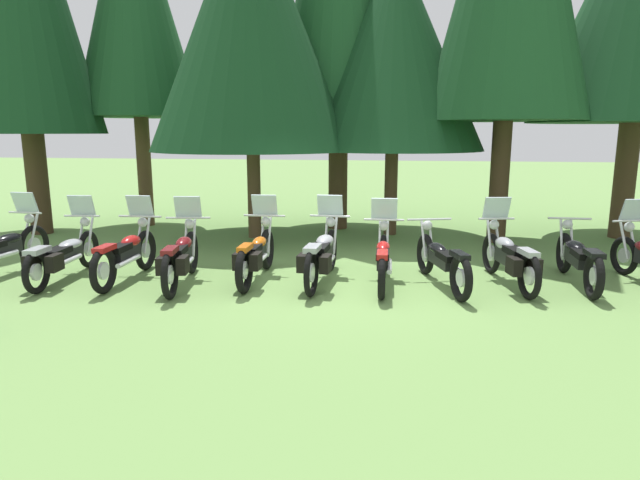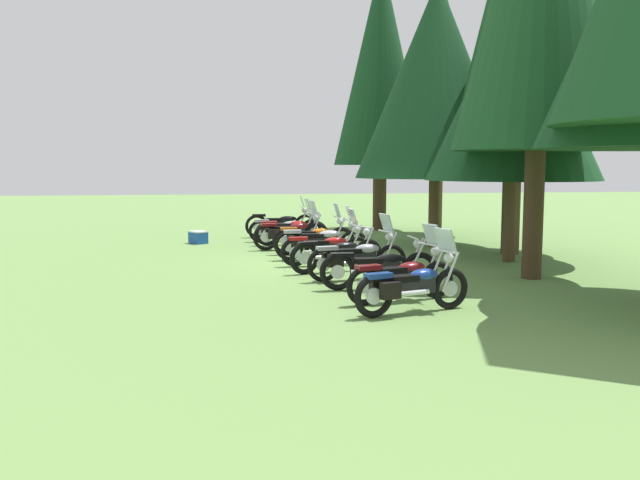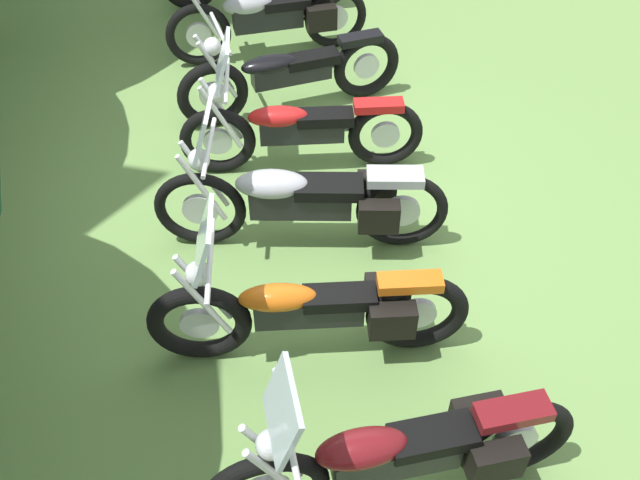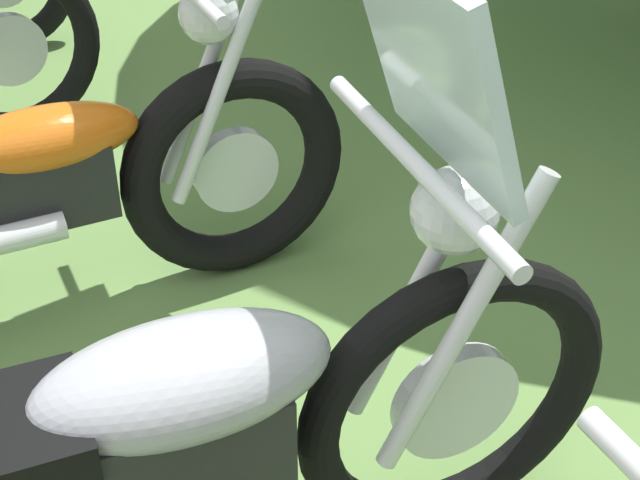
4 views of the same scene
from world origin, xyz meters
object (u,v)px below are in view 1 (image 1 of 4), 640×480
at_px(motorcycle_4, 256,254).
at_px(motorcycle_5, 322,253).
at_px(motorcycle_3, 181,256).
at_px(motorcycle_8, 510,257).
at_px(motorcycle_1, 63,254).
at_px(motorcycle_2, 127,253).
at_px(motorcycle_0, 2,249).
at_px(motorcycle_6, 383,258).
at_px(motorcycle_7, 441,260).
at_px(motorcycle_9, 578,258).
at_px(pine_tree_2, 250,22).
at_px(pine_tree_4, 394,49).

relative_size(motorcycle_4, motorcycle_5, 0.95).
xyz_separation_m(motorcycle_3, motorcycle_8, (5.22, 0.81, -0.01)).
bearing_deg(motorcycle_1, motorcycle_5, -88.68).
xyz_separation_m(motorcycle_1, motorcycle_2, (1.06, 0.15, 0.02)).
xyz_separation_m(motorcycle_0, motorcycle_4, (4.37, 0.41, -0.03)).
bearing_deg(motorcycle_0, motorcycle_6, -83.51).
relative_size(motorcycle_0, motorcycle_6, 1.08).
bearing_deg(motorcycle_7, motorcycle_0, 77.65).
relative_size(motorcycle_2, motorcycle_4, 0.98).
distance_m(motorcycle_9, pine_tree_2, 8.28).
height_order(motorcycle_1, motorcycle_5, motorcycle_5).
relative_size(motorcycle_8, pine_tree_2, 0.29).
height_order(motorcycle_1, motorcycle_3, motorcycle_3).
height_order(motorcycle_2, pine_tree_2, pine_tree_2).
xyz_separation_m(motorcycle_3, motorcycle_6, (3.21, 0.54, -0.03)).
bearing_deg(motorcycle_1, pine_tree_4, -51.25).
height_order(motorcycle_5, motorcycle_9, motorcycle_5).
height_order(motorcycle_3, motorcycle_6, motorcycle_3).
bearing_deg(motorcycle_0, motorcycle_7, -83.54).
xyz_separation_m(motorcycle_0, motorcycle_6, (6.46, 0.48, -0.03)).
relative_size(motorcycle_6, pine_tree_2, 0.29).
height_order(motorcycle_0, motorcycle_7, motorcycle_0).
height_order(motorcycle_1, motorcycle_6, motorcycle_6).
bearing_deg(motorcycle_3, motorcycle_2, 71.05).
xyz_separation_m(motorcycle_1, motorcycle_9, (8.40, 1.02, -0.01)).
distance_m(motorcycle_5, pine_tree_4, 6.05).
bearing_deg(motorcycle_7, motorcycle_1, 78.84).
distance_m(motorcycle_1, motorcycle_4, 3.22).
relative_size(motorcycle_1, pine_tree_4, 0.35).
distance_m(motorcycle_7, motorcycle_8, 1.11).
distance_m(motorcycle_0, motorcycle_4, 4.39).
relative_size(motorcycle_1, motorcycle_3, 1.04).
relative_size(motorcycle_8, pine_tree_4, 0.34).
distance_m(motorcycle_8, pine_tree_2, 7.55).
distance_m(motorcycle_7, pine_tree_2, 6.99).
bearing_deg(motorcycle_3, motorcycle_6, -90.52).
distance_m(motorcycle_0, pine_tree_4, 9.03).
bearing_deg(pine_tree_4, motorcycle_2, -130.48).
height_order(motorcycle_0, motorcycle_2, motorcycle_0).
xyz_separation_m(motorcycle_0, motorcycle_2, (2.23, 0.11, -0.02)).
bearing_deg(motorcycle_6, motorcycle_0, 92.74).
distance_m(motorcycle_4, motorcycle_8, 4.12).
bearing_deg(motorcycle_0, pine_tree_4, -49.75).
distance_m(motorcycle_2, pine_tree_2, 6.03).
relative_size(motorcycle_2, motorcycle_6, 1.00).
bearing_deg(motorcycle_4, motorcycle_2, 97.06).
distance_m(motorcycle_1, motorcycle_6, 5.31).
distance_m(motorcycle_0, motorcycle_1, 1.18).
xyz_separation_m(motorcycle_0, pine_tree_2, (3.30, 4.13, 4.34)).
bearing_deg(motorcycle_2, motorcycle_7, -86.86).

